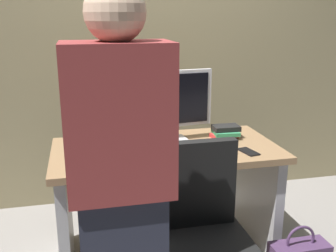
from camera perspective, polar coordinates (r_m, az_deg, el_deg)
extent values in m
plane|color=gray|center=(2.74, -0.25, -17.77)|extent=(9.00, 9.00, 0.00)
cube|color=#8C7F5B|center=(3.20, -4.08, 15.47)|extent=(6.40, 0.10, 3.00)
cube|color=#93704C|center=(2.42, -0.27, -3.56)|extent=(1.38, 0.70, 0.04)
cube|color=#B2B2B7|center=(2.52, -14.72, -12.41)|extent=(0.06, 0.62, 0.69)
cube|color=#B2B2B7|center=(2.76, 12.82, -9.70)|extent=(0.06, 0.62, 0.69)
cube|color=black|center=(1.92, 5.71, -17.74)|extent=(0.44, 0.44, 0.08)
cube|color=black|center=(1.95, 4.14, -8.37)|extent=(0.40, 0.06, 0.44)
cube|color=maroon|center=(1.47, -7.16, 0.76)|extent=(0.40, 0.24, 0.58)
sphere|color=beige|center=(1.42, -7.72, 16.10)|extent=(0.22, 0.22, 0.22)
cube|color=silver|center=(2.54, 0.43, -1.99)|extent=(0.21, 0.16, 0.02)
cube|color=silver|center=(2.52, 0.43, -0.95)|extent=(0.04, 0.03, 0.08)
cube|color=silver|center=(2.47, 0.44, 3.95)|extent=(0.54, 0.09, 0.36)
cube|color=black|center=(2.45, 0.49, 3.87)|extent=(0.49, 0.06, 0.32)
cube|color=#262626|center=(2.35, 0.46, -3.44)|extent=(0.43, 0.14, 0.02)
ellipsoid|color=white|center=(2.44, 7.14, -2.62)|extent=(0.06, 0.10, 0.03)
cylinder|color=#D84C3F|center=(2.30, -9.76, -3.12)|extent=(0.06, 0.06, 0.09)
cylinder|color=#3372B2|center=(2.45, -13.42, -2.05)|extent=(0.08, 0.08, 0.10)
cube|color=red|center=(2.63, 8.14, -1.40)|extent=(0.18, 0.15, 0.03)
cube|color=#338C59|center=(2.62, 8.36, -0.88)|extent=(0.17, 0.17, 0.02)
cube|color=black|center=(2.61, 8.44, -0.27)|extent=(0.17, 0.11, 0.03)
cube|color=black|center=(2.38, 11.62, -3.68)|extent=(0.10, 0.16, 0.01)
torus|color=#4C3356|center=(2.44, 18.74, -15.38)|extent=(0.18, 0.02, 0.18)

